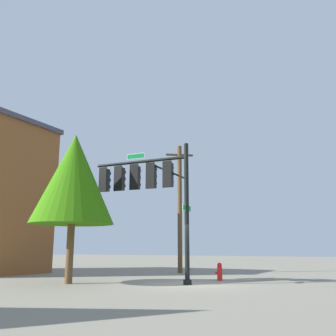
{
  "coord_description": "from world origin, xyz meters",
  "views": [
    {
      "loc": [
        -7.22,
        14.85,
        1.49
      ],
      "look_at": [
        0.72,
        0.38,
        5.02
      ],
      "focal_mm": 40.31,
      "sensor_mm": 36.0,
      "label": 1
    }
  ],
  "objects_px": {
    "utility_pole": "(180,205)",
    "tree_mid": "(74,179)",
    "fire_hydrant": "(220,272)",
    "signal_pole_assembly": "(146,184)"
  },
  "relations": [
    {
      "from": "fire_hydrant",
      "to": "tree_mid",
      "type": "height_order",
      "value": "tree_mid"
    },
    {
      "from": "utility_pole",
      "to": "tree_mid",
      "type": "relative_size",
      "value": 1.21
    },
    {
      "from": "fire_hydrant",
      "to": "tree_mid",
      "type": "relative_size",
      "value": 0.12
    },
    {
      "from": "utility_pole",
      "to": "fire_hydrant",
      "type": "relative_size",
      "value": 9.8
    },
    {
      "from": "fire_hydrant",
      "to": "tree_mid",
      "type": "bearing_deg",
      "value": 42.24
    },
    {
      "from": "signal_pole_assembly",
      "to": "utility_pole",
      "type": "bearing_deg",
      "value": -75.82
    },
    {
      "from": "signal_pole_assembly",
      "to": "utility_pole",
      "type": "relative_size",
      "value": 0.76
    },
    {
      "from": "utility_pole",
      "to": "tree_mid",
      "type": "xyz_separation_m",
      "value": [
        0.94,
        8.8,
        0.42
      ]
    },
    {
      "from": "utility_pole",
      "to": "fire_hydrant",
      "type": "distance_m",
      "value": 7.0
    },
    {
      "from": "fire_hydrant",
      "to": "utility_pole",
      "type": "bearing_deg",
      "value": -44.5
    }
  ]
}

